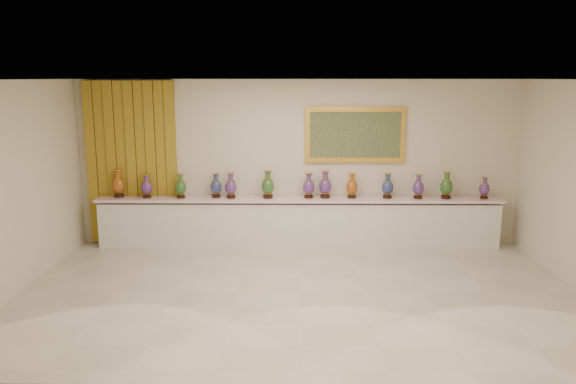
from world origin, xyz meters
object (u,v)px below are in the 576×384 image
vase_1 (147,187)px  vase_2 (181,187)px  vase_0 (118,185)px  counter (299,223)px

vase_1 → vase_2: bearing=-1.5°
vase_0 → vase_2: vase_0 is taller
vase_0 → vase_1: vase_0 is taller
vase_1 → vase_0: bearing=175.4°
counter → vase_2: (-2.12, -0.04, 0.66)m
vase_0 → vase_2: bearing=-2.9°
counter → vase_1: size_ratio=16.97×
counter → vase_0: bearing=179.7°
vase_0 → counter: bearing=-0.3°
counter → vase_1: (-2.74, -0.02, 0.66)m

